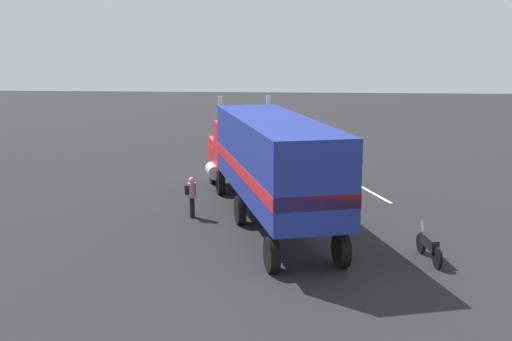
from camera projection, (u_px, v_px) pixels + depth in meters
ground_plane at (235, 183)px, 30.84m from camera, size 120.00×120.00×0.00m
lane_stripe_near at (306, 180)px, 31.46m from camera, size 4.27×1.38×0.01m
lane_stripe_mid at (371, 192)px, 29.01m from camera, size 4.23×1.53×0.01m
semi_truck at (267, 158)px, 23.67m from camera, size 14.27×6.51×4.50m
person_bystander at (191, 195)px, 24.60m from camera, size 0.38×0.48×1.63m
motorcycle at (429, 246)px, 19.75m from camera, size 2.10×0.45×1.12m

